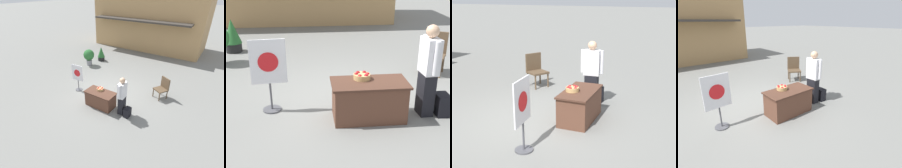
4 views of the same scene
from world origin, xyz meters
TOP-DOWN VIEW (x-y plane):
  - ground_plane at (0.00, 0.00)m, footprint 120.00×120.00m
  - storefront_building at (-1.59, 9.10)m, footprint 9.30×4.89m
  - display_table at (0.32, -1.05)m, footprint 1.40×0.72m
  - apple_basket at (0.21, -0.90)m, footprint 0.31×0.31m
  - person_visitor at (1.43, -0.99)m, footprint 0.28×0.61m
  - backpack at (1.75, -1.06)m, footprint 0.24×0.34m
  - poster_board at (-1.51, -0.55)m, footprint 0.68×0.36m
  - patio_chair at (2.47, 1.20)m, footprint 0.76×0.76m
  - potted_plant_far_left at (-3.27, 2.45)m, footprint 0.75×0.75m
  - potted_plant_near_left at (-3.07, 3.63)m, footprint 0.53×0.53m

SIDE VIEW (x-z plane):
  - ground_plane at x=0.00m, z-range 0.00..0.00m
  - backpack at x=1.75m, z-range 0.00..0.42m
  - display_table at x=0.32m, z-range 0.00..0.74m
  - potted_plant_near_left at x=-3.07m, z-range 0.01..1.05m
  - patio_chair at x=2.47m, z-range 0.06..1.11m
  - potted_plant_far_left at x=-3.27m, z-range 0.12..1.25m
  - apple_basket at x=0.21m, z-range 0.73..0.86m
  - poster_board at x=-1.51m, z-range 0.10..1.54m
  - person_visitor at x=1.43m, z-range 0.02..1.76m
  - storefront_building at x=-1.59m, z-range 0.00..4.22m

